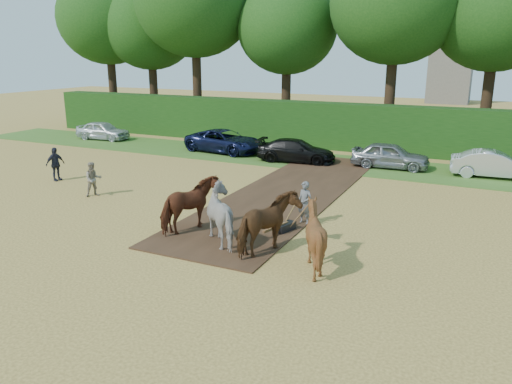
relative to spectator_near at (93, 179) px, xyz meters
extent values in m
plane|color=gold|center=(6.18, -2.82, -0.77)|extent=(120.00, 120.00, 0.00)
cube|color=#472D1C|center=(7.68, 4.18, -0.75)|extent=(4.50, 17.00, 0.05)
cube|color=#38601E|center=(6.18, 11.18, -0.76)|extent=(50.00, 5.00, 0.03)
cube|color=#14380F|center=(6.18, 15.68, 0.73)|extent=(46.00, 1.60, 3.00)
imported|color=tan|center=(0.00, 0.00, 0.00)|extent=(0.91, 0.95, 1.54)
imported|color=#242530|center=(-3.70, 1.34, 0.07)|extent=(0.61, 1.05, 1.68)
imported|color=brown|center=(6.41, -2.05, 0.21)|extent=(1.66, 2.52, 1.96)
imported|color=beige|center=(8.06, -2.38, 0.21)|extent=(2.33, 2.14, 1.96)
imported|color=brown|center=(9.71, -2.72, 0.21)|extent=(1.66, 2.52, 1.96)
imported|color=brown|center=(11.36, -3.05, 0.21)|extent=(2.02, 2.15, 1.96)
cube|color=black|center=(9.45, -0.61, -0.61)|extent=(0.55, 0.90, 0.33)
cube|color=brown|center=(9.30, -1.14, -0.45)|extent=(0.45, 1.28, 0.09)
cylinder|color=brown|center=(9.40, -0.06, -0.26)|extent=(0.19, 0.95, 0.69)
cylinder|color=brown|center=(9.79, -0.17, -0.26)|extent=(0.44, 0.89, 0.69)
imported|color=gray|center=(9.77, 0.47, 0.05)|extent=(0.68, 0.54, 1.63)
imported|color=silver|center=(-9.99, 11.71, -0.09)|extent=(4.10, 1.90, 1.36)
imported|color=#121739|center=(0.35, 11.37, -0.05)|extent=(5.46, 3.07, 1.44)
imported|color=black|center=(5.55, 10.61, -0.11)|extent=(4.75, 2.38, 1.33)
imported|color=gray|center=(10.82, 11.32, -0.06)|extent=(4.24, 1.82, 1.43)
imported|color=silver|center=(16.02, 11.39, -0.08)|extent=(4.29, 1.81, 1.38)
cylinder|color=#382616|center=(-14.82, 18.68, 2.15)|extent=(0.70, 0.70, 5.85)
ellipsoid|color=#163F11|center=(-14.82, 18.68, 8.23)|extent=(8.40, 8.40, 7.73)
cylinder|color=#382616|center=(-10.82, 19.18, 1.93)|extent=(0.70, 0.70, 5.40)
ellipsoid|color=#163F11|center=(-10.82, 19.18, 7.55)|extent=(7.80, 7.80, 7.18)
cylinder|color=#382616|center=(-5.82, 18.18, 2.49)|extent=(0.70, 0.70, 6.53)
ellipsoid|color=#163F11|center=(-5.82, 18.18, 9.20)|extent=(9.20, 9.20, 8.46)
cylinder|color=#382616|center=(1.18, 19.68, 1.82)|extent=(0.70, 0.70, 5.17)
ellipsoid|color=#163F11|center=(1.18, 19.68, 7.18)|extent=(7.40, 7.40, 6.81)
cylinder|color=#382616|center=(9.18, 18.68, 2.27)|extent=(0.70, 0.70, 6.08)
ellipsoid|color=#163F11|center=(9.18, 18.68, 8.53)|extent=(8.60, 8.60, 7.91)
cylinder|color=#382616|center=(15.18, 20.18, 2.04)|extent=(0.70, 0.70, 5.62)
ellipsoid|color=#163F11|center=(15.18, 20.18, 7.85)|extent=(8.00, 8.00, 7.36)
cube|color=slate|center=(10.18, 52.18, 3.73)|extent=(5.00, 5.00, 9.00)
camera|label=1|loc=(15.72, -16.24, 5.43)|focal=35.00mm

